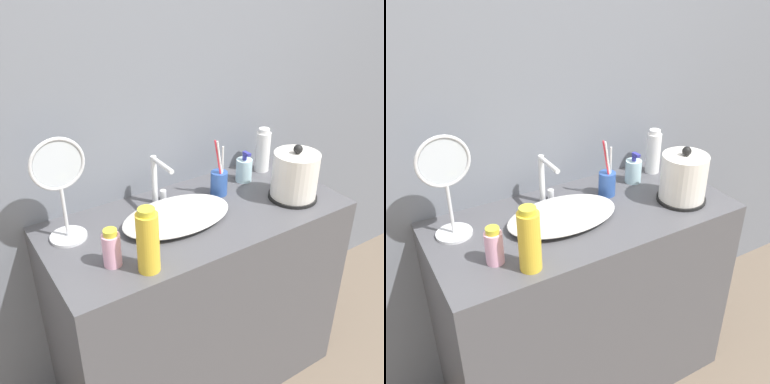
% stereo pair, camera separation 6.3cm
% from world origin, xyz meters
% --- Properties ---
extents(wall_back, '(6.00, 0.04, 2.60)m').
position_xyz_m(wall_back, '(0.00, 0.53, 1.30)').
color(wall_back, slate).
rests_on(wall_back, ground_plane).
extents(vanity_counter, '(1.11, 0.51, 0.82)m').
position_xyz_m(vanity_counter, '(0.00, 0.25, 0.41)').
color(vanity_counter, '#4C4C51').
rests_on(vanity_counter, ground_plane).
extents(sink_basin, '(0.41, 0.25, 0.05)m').
position_xyz_m(sink_basin, '(-0.09, 0.26, 0.85)').
color(sink_basin, white).
rests_on(sink_basin, vanity_counter).
extents(faucet, '(0.06, 0.14, 0.19)m').
position_xyz_m(faucet, '(-0.08, 0.40, 0.93)').
color(faucet, silver).
rests_on(faucet, vanity_counter).
extents(electric_kettle, '(0.19, 0.19, 0.22)m').
position_xyz_m(electric_kettle, '(0.37, 0.16, 0.91)').
color(electric_kettle, black).
rests_on(electric_kettle, vanity_counter).
extents(toothbrush_cup, '(0.07, 0.07, 0.23)m').
position_xyz_m(toothbrush_cup, '(0.15, 0.34, 0.88)').
color(toothbrush_cup, '#2D519E').
rests_on(toothbrush_cup, vanity_counter).
extents(lotion_bottle, '(0.07, 0.07, 0.13)m').
position_xyz_m(lotion_bottle, '(0.31, 0.38, 0.87)').
color(lotion_bottle, silver).
rests_on(lotion_bottle, vanity_counter).
extents(shampoo_bottle, '(0.07, 0.07, 0.21)m').
position_xyz_m(shampoo_bottle, '(-0.29, 0.07, 0.93)').
color(shampoo_bottle, gold).
rests_on(shampoo_bottle, vanity_counter).
extents(mouthwash_bottle, '(0.06, 0.06, 0.12)m').
position_xyz_m(mouthwash_bottle, '(-0.38, 0.15, 0.88)').
color(mouthwash_bottle, '#EAA8C6').
rests_on(mouthwash_bottle, vanity_counter).
extents(hand_cream_bottle, '(0.06, 0.06, 0.19)m').
position_xyz_m(hand_cream_bottle, '(0.43, 0.41, 0.92)').
color(hand_cream_bottle, white).
rests_on(hand_cream_bottle, vanity_counter).
extents(vanity_mirror, '(0.17, 0.12, 0.36)m').
position_xyz_m(vanity_mirror, '(-0.44, 0.36, 1.02)').
color(vanity_mirror, silver).
rests_on(vanity_mirror, vanity_counter).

